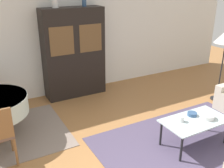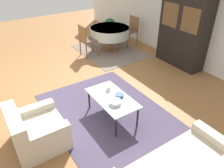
# 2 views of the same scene
# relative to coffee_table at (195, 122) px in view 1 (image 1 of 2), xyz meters

# --- Properties ---
(wall_back) EXTENTS (10.00, 0.06, 2.70)m
(wall_back) POSITION_rel_coffee_table_xyz_m (-1.21, 3.12, 0.93)
(wall_back) COLOR white
(wall_back) RESTS_ON ground_plane
(area_rug) EXTENTS (2.99, 2.08, 0.01)m
(area_rug) POSITION_rel_coffee_table_xyz_m (-0.03, -0.02, -0.41)
(area_rug) COLOR #4C425B
(area_rug) RESTS_ON ground_plane
(dining_rug) EXTENTS (2.21, 1.71, 0.01)m
(dining_rug) POSITION_rel_coffee_table_xyz_m (-2.74, 1.71, -0.41)
(dining_rug) COLOR gray
(dining_rug) RESTS_ON ground_plane
(coffee_table) EXTENTS (1.08, 0.59, 0.45)m
(coffee_table) POSITION_rel_coffee_table_xyz_m (0.00, 0.00, 0.00)
(coffee_table) COLOR black
(coffee_table) RESTS_ON area_rug
(display_cabinet) EXTENTS (1.35, 0.45, 1.98)m
(display_cabinet) POSITION_rel_coffee_table_xyz_m (-0.92, 2.85, 0.58)
(display_cabinet) COLOR black
(display_cabinet) RESTS_ON ground_plane
(cup) EXTENTS (0.09, 0.09, 0.09)m
(cup) POSITION_rel_coffee_table_xyz_m (-0.24, 0.07, 0.09)
(cup) COLOR white
(cup) RESTS_ON coffee_table
(bowl) EXTENTS (0.22, 0.22, 0.07)m
(bowl) POSITION_rel_coffee_table_xyz_m (0.19, -0.06, 0.08)
(bowl) COLOR white
(bowl) RESTS_ON coffee_table
(bowl_small) EXTENTS (0.15, 0.15, 0.05)m
(bowl_small) POSITION_rel_coffee_table_xyz_m (0.05, 0.13, 0.07)
(bowl_small) COLOR #33517A
(bowl_small) RESTS_ON coffee_table
(vase_tall) EXTENTS (0.13, 0.13, 0.31)m
(vase_tall) POSITION_rel_coffee_table_xyz_m (-1.25, 2.85, 1.72)
(vase_tall) COLOR white
(vase_tall) RESTS_ON display_cabinet
(vase_short) EXTENTS (0.09, 0.09, 0.24)m
(vase_short) POSITION_rel_coffee_table_xyz_m (-0.62, 2.85, 1.69)
(vase_short) COLOR #33517A
(vase_short) RESTS_ON display_cabinet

